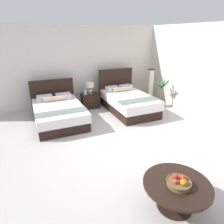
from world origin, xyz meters
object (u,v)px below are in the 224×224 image
object	(u,v)px
nightstand	(90,101)
potted_palm	(161,99)
fruit_bowl	(179,182)
coffee_table	(176,189)
bed_near_window	(58,112)
table_lamp	(90,87)
floor_lamp_corner	(150,85)
vase	(85,92)
bed_near_corner	(128,102)

from	to	relation	value
nightstand	potted_palm	size ratio (longest dim) A/B	0.58
fruit_bowl	coffee_table	bearing A→B (deg)	72.65
coffee_table	fruit_bowl	distance (m)	0.16
bed_near_window	table_lamp	xyz separation A→B (m)	(1.21, 0.79, 0.46)
coffee_table	potted_palm	size ratio (longest dim) A/B	0.96
table_lamp	floor_lamp_corner	xyz separation A→B (m)	(2.39, -0.08, -0.15)
bed_near_window	floor_lamp_corner	bearing A→B (deg)	11.23
nightstand	vase	distance (m)	0.38
floor_lamp_corner	potted_palm	xyz separation A→B (m)	(-0.02, -0.80, -0.32)
nightstand	vase	size ratio (longest dim) A/B	3.52
fruit_bowl	table_lamp	bearing A→B (deg)	88.89
floor_lamp_corner	table_lamp	bearing A→B (deg)	178.17
fruit_bowl	floor_lamp_corner	bearing A→B (deg)	62.10
bed_near_window	nightstand	xyz separation A→B (m)	(1.21, 0.77, -0.04)
coffee_table	bed_near_window	bearing A→B (deg)	106.13
potted_palm	nightstand	bearing A→B (deg)	160.01
bed_near_corner	coffee_table	size ratio (longest dim) A/B	2.19
bed_near_corner	coffee_table	distance (m)	4.09
floor_lamp_corner	bed_near_window	bearing A→B (deg)	-168.77
nightstand	vase	bearing A→B (deg)	-167.33
nightstand	bed_near_window	bearing A→B (deg)	-147.58
nightstand	floor_lamp_corner	world-z (taller)	floor_lamp_corner
bed_near_window	fruit_bowl	bearing A→B (deg)	-74.20
floor_lamp_corner	potted_palm	world-z (taller)	floor_lamp_corner
bed_near_window	vase	world-z (taller)	bed_near_window
vase	floor_lamp_corner	distance (m)	2.56
coffee_table	vase	bearing A→B (deg)	91.21
vase	bed_near_corner	bearing A→B (deg)	-30.04
bed_near_corner	nightstand	distance (m)	1.33
bed_near_window	bed_near_corner	world-z (taller)	bed_near_corner
bed_near_corner	floor_lamp_corner	size ratio (longest dim) A/B	1.80
nightstand	floor_lamp_corner	xyz separation A→B (m)	(2.39, -0.06, 0.35)
bed_near_window	coffee_table	size ratio (longest dim) A/B	2.13
nightstand	table_lamp	size ratio (longest dim) A/B	1.53
coffee_table	nightstand	bearing A→B (deg)	89.03
fruit_bowl	floor_lamp_corner	xyz separation A→B (m)	(2.48, 4.68, 0.10)
vase	potted_palm	world-z (taller)	potted_palm
coffee_table	floor_lamp_corner	xyz separation A→B (m)	(2.47, 4.64, 0.26)
bed_near_window	coffee_table	distance (m)	4.09
floor_lamp_corner	vase	bearing A→B (deg)	179.63
nightstand	table_lamp	world-z (taller)	table_lamp
bed_near_window	floor_lamp_corner	xyz separation A→B (m)	(3.60, 0.71, 0.31)
nightstand	table_lamp	distance (m)	0.50
bed_near_corner	fruit_bowl	world-z (taller)	bed_near_corner
bed_near_corner	table_lamp	world-z (taller)	bed_near_corner
table_lamp	fruit_bowl	distance (m)	4.76
potted_palm	table_lamp	bearing A→B (deg)	159.58
bed_near_window	coffee_table	bearing A→B (deg)	-73.87
coffee_table	fruit_bowl	world-z (taller)	fruit_bowl
bed_near_corner	coffee_table	xyz separation A→B (m)	(-1.16, -3.93, 0.02)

